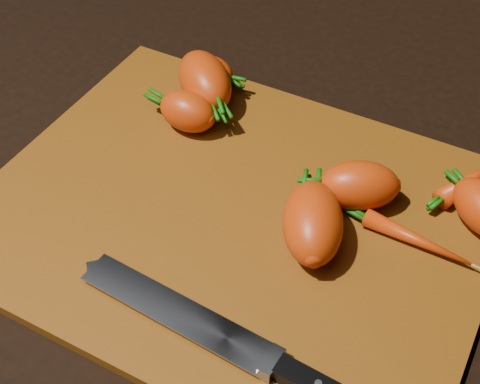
% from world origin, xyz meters
% --- Properties ---
extents(ground, '(2.00, 2.00, 0.01)m').
position_xyz_m(ground, '(0.00, 0.00, -0.01)').
color(ground, black).
extents(cutting_board, '(0.50, 0.40, 0.01)m').
position_xyz_m(cutting_board, '(0.00, 0.00, 0.01)').
color(cutting_board, brown).
rests_on(cutting_board, ground).
extents(carrot_0, '(0.07, 0.05, 0.05)m').
position_xyz_m(carrot_0, '(-0.11, 0.09, 0.03)').
color(carrot_0, '#C03609').
rests_on(carrot_0, cutting_board).
extents(carrot_1, '(0.11, 0.11, 0.06)m').
position_xyz_m(carrot_1, '(-0.12, 0.14, 0.04)').
color(carrot_1, '#C03609').
rests_on(carrot_1, cutting_board).
extents(carrot_2, '(0.09, 0.11, 0.06)m').
position_xyz_m(carrot_2, '(0.08, -0.00, 0.04)').
color(carrot_2, '#C03609').
rests_on(carrot_2, cutting_board).
extents(carrot_3, '(0.09, 0.08, 0.05)m').
position_xyz_m(carrot_3, '(0.10, 0.07, 0.04)').
color(carrot_3, '#C03609').
rests_on(carrot_3, cutting_board).
extents(carrot_4, '(0.06, 0.04, 0.04)m').
position_xyz_m(carrot_4, '(-0.13, 0.17, 0.03)').
color(carrot_4, '#C03609').
rests_on(carrot_4, cutting_board).
extents(carrot_6, '(0.06, 0.10, 0.02)m').
position_xyz_m(carrot_6, '(0.20, 0.15, 0.02)').
color(carrot_6, '#C03609').
rests_on(carrot_6, cutting_board).
extents(carrot_7, '(0.11, 0.03, 0.02)m').
position_xyz_m(carrot_7, '(0.17, 0.04, 0.02)').
color(carrot_7, '#C03609').
rests_on(carrot_7, cutting_board).
extents(knife, '(0.30, 0.04, 0.02)m').
position_xyz_m(knife, '(0.03, -0.14, 0.02)').
color(knife, gray).
rests_on(knife, cutting_board).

